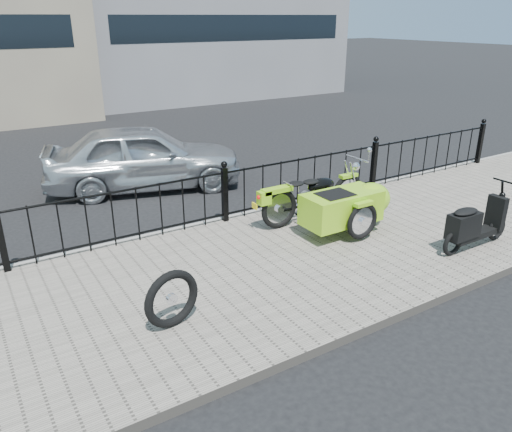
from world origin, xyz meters
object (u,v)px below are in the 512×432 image
motorcycle_sidecar (344,202)px  spare_tire (172,299)px  scooter (473,225)px  sedan_car (144,157)px

motorcycle_sidecar → spare_tire: 3.71m
scooter → motorcycle_sidecar: bearing=125.7°
scooter → spare_tire: scooter is taller
scooter → sedan_car: 6.54m
spare_tire → sedan_car: sedan_car is taller
scooter → sedan_car: (-3.07, 5.77, 0.18)m
motorcycle_sidecar → scooter: bearing=-54.3°
scooter → sedan_car: size_ratio=0.36×
motorcycle_sidecar → scooter: 1.99m
spare_tire → sedan_car: (1.62, 5.27, 0.22)m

